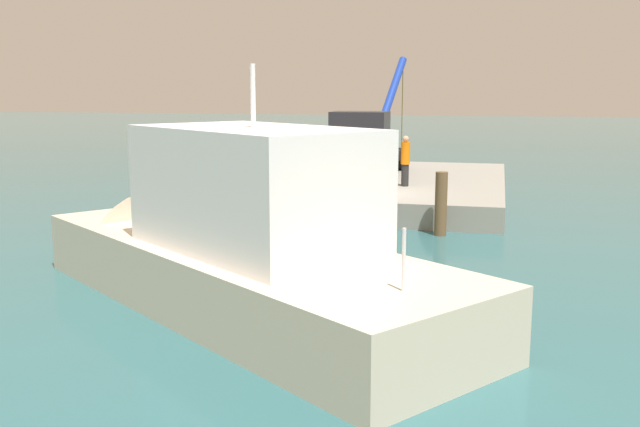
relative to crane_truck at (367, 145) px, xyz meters
The scene contains 9 objects.
ground 5.44m from the crane_truck, 11.32° to the left, with size 200.00×200.00×0.00m, color #2D6066.
dock 2.01m from the crane_truck, 85.01° to the left, with size 13.59×9.34×0.85m, color gray.
crane_truck is the anchor object (origin of this frame).
dock_worker 3.31m from the crane_truck, 36.74° to the left, with size 0.34×0.34×1.90m.
salvaged_car 8.26m from the crane_truck, ahead, with size 4.80×3.72×2.64m.
moored_yacht 15.13m from the crane_truck, ahead, with size 10.82×13.03×6.48m.
piling_near 7.88m from the crane_truck, 17.09° to the right, with size 0.29×0.29×1.70m, color brown.
piling_mid 7.81m from the crane_truck, 10.04° to the left, with size 0.38×0.38×2.06m, color brown.
piling_far 8.43m from the crane_truck, 26.42° to the left, with size 0.37×0.37×1.98m, color brown.
Camera 1 is at (24.50, 4.41, 4.46)m, focal length 40.09 mm.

